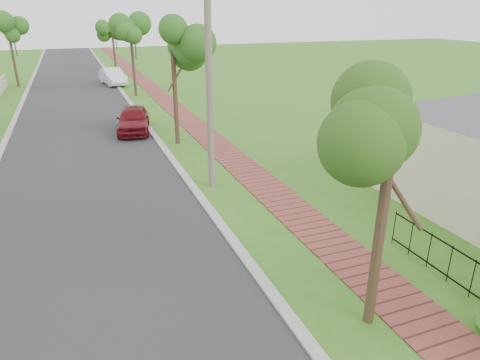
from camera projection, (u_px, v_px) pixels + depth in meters
road at (81, 132)px, 23.50m from camera, size 7.00×120.00×0.02m
kerb_right at (147, 126)px, 24.73m from camera, size 0.30×120.00×0.10m
kerb_left at (7, 139)px, 22.27m from camera, size 0.30×120.00×0.10m
sidewalk at (191, 122)px, 25.60m from camera, size 1.50×120.00×0.03m
street_trees at (69, 39)px, 27.80m from camera, size 10.70×37.65×5.89m
parked_car_red at (133, 119)px, 23.30m from camera, size 2.37×4.33×1.40m
parked_car_white at (113, 77)px, 38.22m from camera, size 2.19×4.60×1.46m
near_tree at (391, 151)px, 7.81m from camera, size 1.88×1.88×4.82m
utility_pole at (209, 79)px, 14.83m from camera, size 1.20×0.24×7.92m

